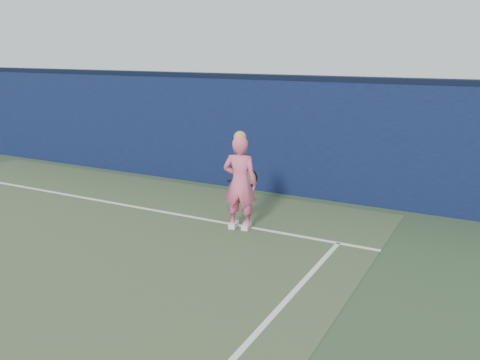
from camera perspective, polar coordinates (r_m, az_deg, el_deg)
The scene contains 4 objects.
backstop_wall at distance 12.59m, azimuth -6.61°, elevation 5.78°, with size 24.00×0.40×2.50m, color #0D0F39.
wall_cap at distance 12.46m, azimuth -6.79°, elevation 11.70°, with size 24.00×0.42×0.10m, color black.
player at distance 8.98m, azimuth 0.00°, elevation -0.28°, with size 0.68×0.51×1.77m.
racket at distance 9.36m, azimuth 0.79°, elevation 0.25°, with size 0.63×0.15×0.33m.
Camera 1 is at (7.03, -3.76, 3.16)m, focal length 38.00 mm.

